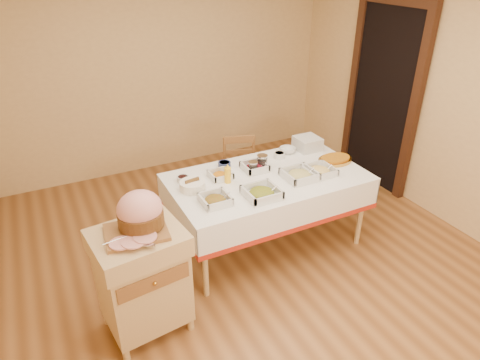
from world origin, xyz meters
name	(u,v)px	position (x,y,z in m)	size (l,w,h in m)	color
room_shell	(256,140)	(0.00, 0.00, 1.30)	(5.00, 5.00, 5.00)	brown
doorway	(383,95)	(2.20, 0.90, 1.11)	(0.09, 1.10, 2.20)	black
dining_table	(267,191)	(0.30, 0.30, 0.60)	(1.82, 1.02, 0.76)	tan
butcher_cart	(143,276)	(-1.06, -0.24, 0.50)	(0.68, 0.59, 0.89)	tan
dining_chair	(241,175)	(0.37, 1.00, 0.43)	(0.47, 0.46, 0.84)	brown
ham_on_board	(140,214)	(-1.01, -0.20, 1.01)	(0.45, 0.43, 0.30)	brown
serving_dish_a	(215,200)	(-0.33, 0.08, 0.79)	(0.24, 0.24, 0.10)	silver
serving_dish_b	(262,193)	(0.07, 0.00, 0.80)	(0.28, 0.28, 0.12)	silver
serving_dish_c	(300,175)	(0.54, 0.13, 0.80)	(0.28, 0.28, 0.11)	silver
serving_dish_d	(319,171)	(0.76, 0.13, 0.79)	(0.26, 0.26, 0.10)	silver
serving_dish_e	(220,175)	(-0.10, 0.47, 0.79)	(0.20, 0.19, 0.09)	silver
serving_dish_f	(255,167)	(0.25, 0.47, 0.79)	(0.23, 0.22, 0.11)	silver
small_bowl_left	(183,179)	(-0.44, 0.56, 0.79)	(0.11, 0.11, 0.05)	silver
small_bowl_mid	(224,164)	(0.02, 0.66, 0.79)	(0.12, 0.12, 0.05)	navy
small_bowl_right	(279,155)	(0.61, 0.60, 0.79)	(0.11, 0.11, 0.06)	silver
bowl_white_imported	(249,164)	(0.25, 0.58, 0.78)	(0.15, 0.15, 0.04)	silver
bowl_small_imported	(288,150)	(0.75, 0.67, 0.79)	(0.17, 0.17, 0.05)	silver
preserve_jar_left	(253,168)	(0.21, 0.42, 0.81)	(0.09, 0.09, 0.12)	silver
preserve_jar_right	(262,162)	(0.34, 0.48, 0.82)	(0.10, 0.10, 0.13)	silver
mustard_bottle	(228,174)	(-0.08, 0.36, 0.84)	(0.06, 0.06, 0.18)	yellow
bread_basket	(192,186)	(-0.41, 0.38, 0.80)	(0.22, 0.22, 0.10)	white
plate_stack	(307,143)	(0.98, 0.65, 0.83)	(0.24, 0.24, 0.13)	silver
brass_platter	(335,160)	(1.06, 0.27, 0.78)	(0.36, 0.26, 0.05)	#BA8B34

